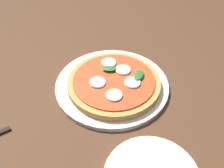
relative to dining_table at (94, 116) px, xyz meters
The scene contains 3 objects.
dining_table is the anchor object (origin of this frame).
serving_tray 0.11m from the dining_table, 132.85° to the left, with size 0.30×0.30×0.01m, color silver.
pizza 0.13m from the dining_table, 123.90° to the left, with size 0.25×0.25×0.03m.
Camera 1 is at (0.47, 0.16, 1.24)m, focal length 42.66 mm.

